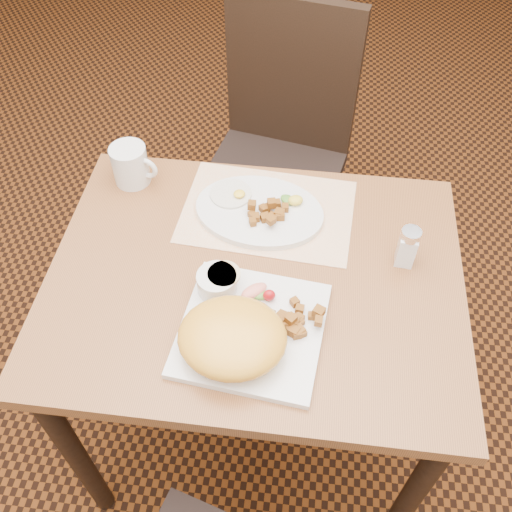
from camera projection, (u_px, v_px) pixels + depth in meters
The scene contains 15 objects.
ground at pixel (255, 419), 1.81m from camera, with size 8.00×8.00×0.00m, color black.
table at pixel (255, 304), 1.32m from camera, with size 0.90×0.70×0.75m.
chair_far at pixel (279, 143), 1.85m from camera, with size 0.50×0.51×0.97m.
placemat at pixel (268, 211), 1.36m from camera, with size 0.40×0.28×0.00m, color white.
plate_square at pixel (252, 330), 1.14m from camera, with size 0.28×0.28×0.02m, color silver.
plate_oval at pixel (259, 211), 1.34m from camera, with size 0.30×0.23×0.02m, color silver, non-canonical shape.
hollandaise_mound at pixel (231, 337), 1.07m from camera, with size 0.21×0.19×0.08m.
ramekin at pixel (217, 282), 1.17m from camera, with size 0.09×0.08×0.05m.
garnish_sq at pixel (259, 292), 1.17m from camera, with size 0.08×0.06×0.03m.
fried_egg at pixel (232, 194), 1.36m from camera, with size 0.10×0.10×0.02m.
garnish_ov at pixel (292, 200), 1.34m from camera, with size 0.06×0.05×0.02m.
salt_shaker at pixel (407, 246), 1.22m from camera, with size 0.05×0.05×0.10m.
coffee_mug at pixel (131, 165), 1.39m from camera, with size 0.12×0.09×0.10m.
home_fries_sq at pixel (293, 322), 1.12m from camera, with size 0.12×0.12×0.03m.
home_fries_ov at pixel (268, 212), 1.31m from camera, with size 0.09×0.09×0.03m.
Camera 1 is at (0.09, -0.75, 1.73)m, focal length 40.00 mm.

